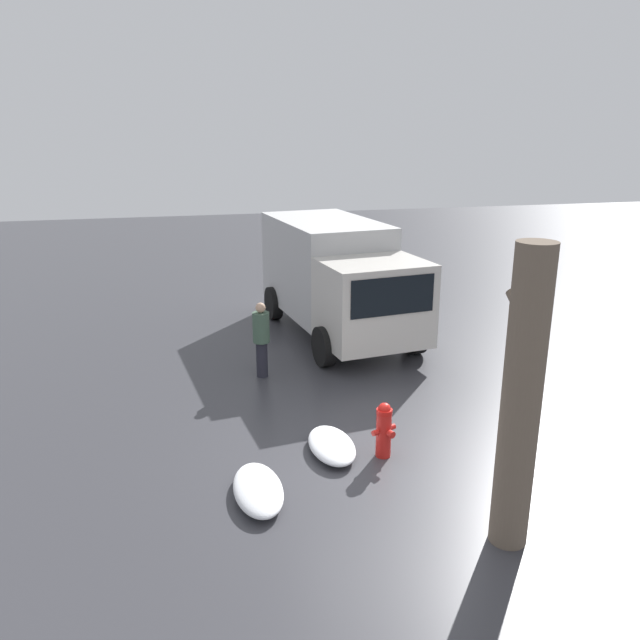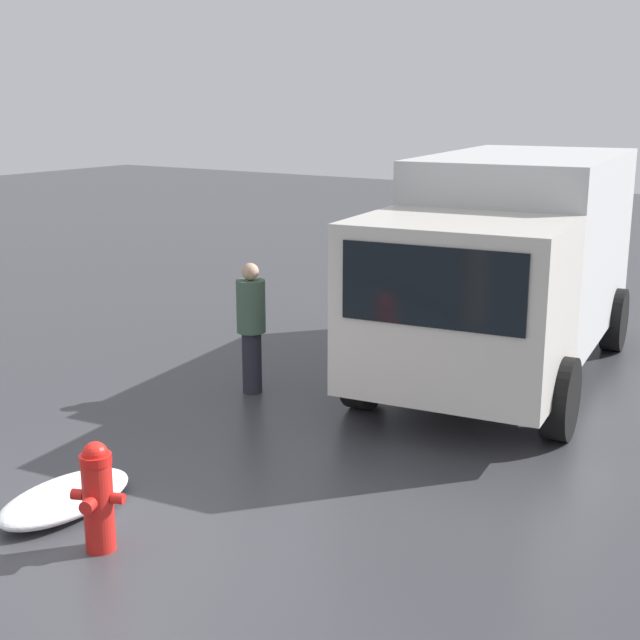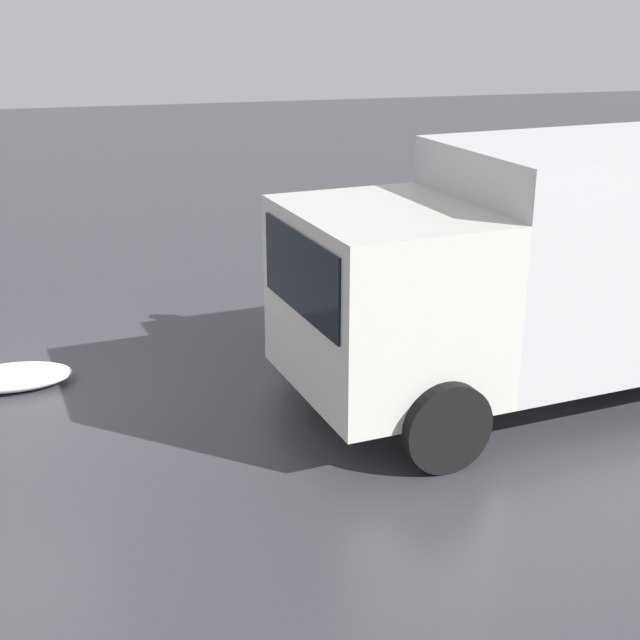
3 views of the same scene
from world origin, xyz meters
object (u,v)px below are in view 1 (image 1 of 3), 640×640
at_px(fire_hydrant, 384,429).
at_px(delivery_truck, 336,275).
at_px(pedestrian, 261,337).
at_px(tree_trunk, 521,401).

height_order(fire_hydrant, delivery_truck, delivery_truck).
distance_m(delivery_truck, pedestrian, 3.43).
bearing_deg(delivery_truck, pedestrian, 39.88).
distance_m(tree_trunk, pedestrian, 6.67).
xyz_separation_m(tree_trunk, delivery_truck, (8.67, -0.07, -0.41)).
bearing_deg(pedestrian, fire_hydrant, -42.10).
xyz_separation_m(fire_hydrant, delivery_truck, (6.27, -0.91, 1.05)).
bearing_deg(fire_hydrant, pedestrian, 178.80).
bearing_deg(fire_hydrant, tree_trunk, -1.88).
height_order(fire_hydrant, pedestrian, pedestrian).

